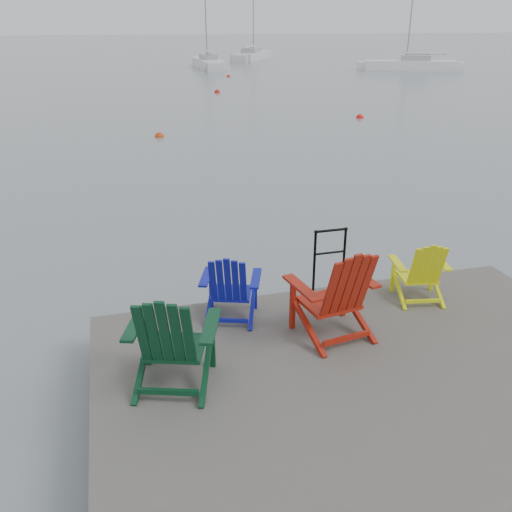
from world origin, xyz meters
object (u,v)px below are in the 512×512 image
object	(u,v)px
chair_blue	(230,286)
sailboat_far	(411,66)
buoy_b	(159,137)
chair_green	(171,338)
buoy_a	(360,118)
buoy_c	(217,93)
buoy_d	(229,77)
sailboat_near	(208,64)
chair_red	(337,292)
sailboat_mid	(252,56)
handrail	(330,253)
chair_yellow	(422,270)

from	to	relation	value
chair_blue	sailboat_far	world-z (taller)	sailboat_far
chair_blue	buoy_b	world-z (taller)	chair_blue
chair_green	buoy_a	bearing A→B (deg)	78.14
buoy_c	buoy_b	bearing A→B (deg)	-110.63
buoy_d	buoy_a	bearing A→B (deg)	-86.60
sailboat_near	chair_red	bearing A→B (deg)	-97.17
chair_blue	sailboat_mid	bearing A→B (deg)	94.50
handrail	buoy_a	distance (m)	18.40
chair_yellow	sailboat_near	bearing A→B (deg)	94.27
buoy_b	buoy_c	world-z (taller)	buoy_c
chair_green	chair_yellow	xyz separation A→B (m)	(3.45, 1.01, -0.13)
chair_yellow	sailboat_near	world-z (taller)	sailboat_near
sailboat_near	chair_blue	bearing A→B (deg)	-98.61
chair_green	buoy_d	size ratio (longest dim) A/B	3.58
chair_yellow	sailboat_far	size ratio (longest dim) A/B	0.08
handrail	chair_blue	bearing A→B (deg)	-162.99
chair_green	sailboat_far	bearing A→B (deg)	75.91
chair_red	sailboat_far	distance (m)	47.58
sailboat_mid	chair_blue	bearing A→B (deg)	-73.83
handrail	chair_red	world-z (taller)	chair_red
buoy_a	buoy_d	world-z (taller)	buoy_a
chair_green	buoy_b	world-z (taller)	chair_green
chair_blue	sailboat_mid	world-z (taller)	sailboat_mid
handrail	chair_yellow	distance (m)	1.24
chair_green	buoy_a	size ratio (longest dim) A/B	3.34
buoy_d	sailboat_far	bearing A→B (deg)	6.30
chair_green	sailboat_mid	distance (m)	61.37
buoy_b	buoy_c	size ratio (longest dim) A/B	0.96
buoy_d	sailboat_near	bearing A→B (deg)	89.22
buoy_b	buoy_d	distance (m)	24.49
sailboat_mid	buoy_a	bearing A→B (deg)	-66.84
sailboat_near	sailboat_far	world-z (taller)	sailboat_far
buoy_a	buoy_c	world-z (taller)	buoy_c
chair_red	sailboat_mid	distance (m)	60.42
handrail	chair_green	world-z (taller)	chair_green
buoy_a	chair_yellow	bearing A→B (deg)	-113.18
buoy_c	buoy_d	distance (m)	10.49
buoy_d	buoy_c	bearing A→B (deg)	-106.59
chair_blue	buoy_a	bearing A→B (deg)	79.51
handrail	sailboat_far	size ratio (longest dim) A/B	0.08
chair_green	chair_yellow	bearing A→B (deg)	35.19
chair_yellow	buoy_b	bearing A→B (deg)	108.89
sailboat_mid	sailboat_far	size ratio (longest dim) A/B	1.10
chair_blue	buoy_b	xyz separation A→B (m)	(0.66, 14.84, -0.97)
handrail	buoy_c	bearing A→B (deg)	81.56
sailboat_far	buoy_b	xyz separation A→B (m)	(-25.15, -25.07, -0.36)
chair_green	chair_red	distance (m)	2.04
chair_blue	buoy_b	size ratio (longest dim) A/B	2.68
chair_yellow	sailboat_near	size ratio (longest dim) A/B	0.08
handrail	sailboat_far	xyz separation A→B (m)	(24.30, 39.45, -0.69)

